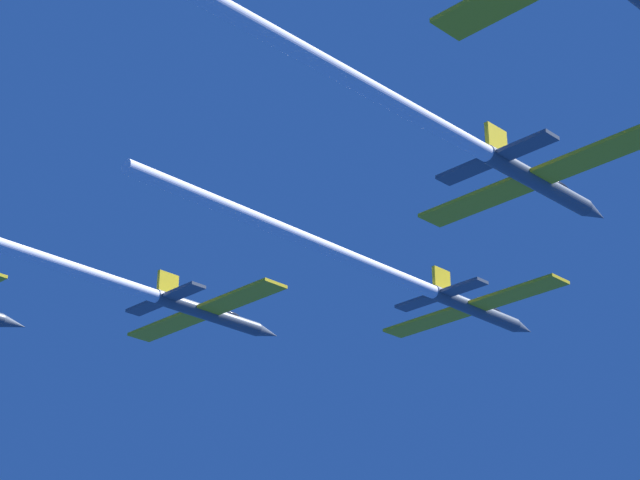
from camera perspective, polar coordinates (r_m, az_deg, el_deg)
The scene contains 3 objects.
jet_lead at distance 88.48m, azimuth 3.51°, elevation -1.70°, with size 17.22×42.37×2.85m.
jet_left_wing at distance 89.72m, azimuth -10.29°, elevation -1.92°, with size 17.22×41.82×2.85m.
jet_right_wing at distance 66.85m, azimuth 4.18°, elevation 6.39°, with size 17.22×48.40×2.85m.
Camera 1 is at (53.15, -71.56, -33.94)m, focal length 65.91 mm.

